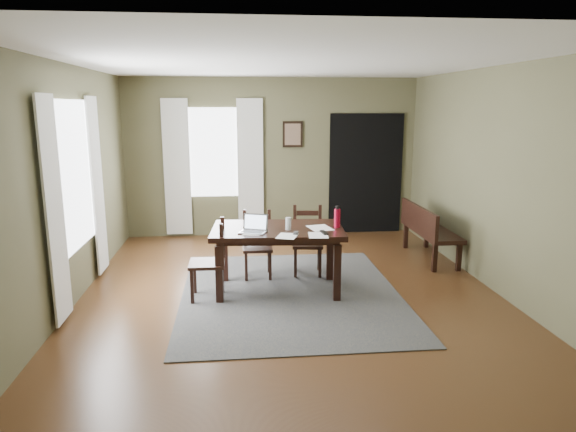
{
  "coord_description": "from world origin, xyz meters",
  "views": [
    {
      "loc": [
        -0.62,
        -5.84,
        2.24
      ],
      "look_at": [
        0.0,
        0.3,
        0.9
      ],
      "focal_mm": 32.0,
      "sensor_mm": 36.0,
      "label": 1
    }
  ],
  "objects": [
    {
      "name": "paper_b",
      "position": [
        0.28,
        -0.28,
        0.8
      ],
      "size": [
        0.24,
        0.3,
        0.0
      ],
      "primitive_type": "cube",
      "rotation": [
        0.0,
        0.0,
        -0.09
      ],
      "color": "white",
      "rests_on": "dining_table"
    },
    {
      "name": "tv_remote",
      "position": [
        0.36,
        -0.2,
        0.8
      ],
      "size": [
        0.07,
        0.19,
        0.02
      ],
      "primitive_type": "cube",
      "rotation": [
        0.0,
        0.0,
        0.11
      ],
      "color": "black",
      "rests_on": "dining_table"
    },
    {
      "name": "curtain_left_far",
      "position": [
        -2.44,
        1.02,
        1.2
      ],
      "size": [
        0.03,
        0.48,
        2.3
      ],
      "color": "silver",
      "rests_on": "ground"
    },
    {
      "name": "doorway_back",
      "position": [
        1.65,
        2.97,
        1.05
      ],
      "size": [
        1.3,
        0.03,
        2.1
      ],
      "color": "black",
      "rests_on": "ground"
    },
    {
      "name": "chair_end",
      "position": [
        -0.93,
        -0.05,
        0.46
      ],
      "size": [
        0.42,
        0.41,
        0.93
      ],
      "rotation": [
        0.0,
        0.0,
        -1.59
      ],
      "color": "black",
      "rests_on": "rug"
    },
    {
      "name": "paper_a",
      "position": [
        -0.45,
        -0.09,
        0.8
      ],
      "size": [
        0.26,
        0.31,
        0.0
      ],
      "primitive_type": "cube",
      "rotation": [
        0.0,
        0.0,
        -0.24
      ],
      "color": "white",
      "rests_on": "dining_table"
    },
    {
      "name": "window_back",
      "position": [
        -1.0,
        2.97,
        1.45
      ],
      "size": [
        1.0,
        0.01,
        1.5
      ],
      "color": "white",
      "rests_on": "ground"
    },
    {
      "name": "drinking_glass",
      "position": [
        -0.02,
        0.02,
        0.87
      ],
      "size": [
        0.08,
        0.08,
        0.15
      ],
      "primitive_type": "cylinder",
      "rotation": [
        0.0,
        0.0,
        -0.2
      ],
      "color": "silver",
      "rests_on": "dining_table"
    },
    {
      "name": "curtain_back_left",
      "position": [
        -1.62,
        2.94,
        1.2
      ],
      "size": [
        0.44,
        0.03,
        2.3
      ],
      "color": "silver",
      "rests_on": "ground"
    },
    {
      "name": "rug",
      "position": [
        0.0,
        0.0,
        0.01
      ],
      "size": [
        2.6,
        3.2,
        0.01
      ],
      "color": "#3C3C3C",
      "rests_on": "ground"
    },
    {
      "name": "paper_e",
      "position": [
        -0.07,
        -0.29,
        0.8
      ],
      "size": [
        0.29,
        0.33,
        0.0
      ],
      "primitive_type": "cube",
      "rotation": [
        0.0,
        0.0,
        -0.33
      ],
      "color": "white",
      "rests_on": "dining_table"
    },
    {
      "name": "water_bottle",
      "position": [
        0.57,
        0.08,
        0.92
      ],
      "size": [
        0.1,
        0.1,
        0.26
      ],
      "rotation": [
        0.0,
        0.0,
        -0.44
      ],
      "color": "#AD0D2C",
      "rests_on": "dining_table"
    },
    {
      "name": "room_shell",
      "position": [
        0.0,
        0.0,
        1.8
      ],
      "size": [
        5.02,
        6.02,
        2.71
      ],
      "color": "brown",
      "rests_on": "ground"
    },
    {
      "name": "paper_d",
      "position": [
        0.36,
        0.06,
        0.8
      ],
      "size": [
        0.31,
        0.37,
        0.0
      ],
      "primitive_type": "cube",
      "rotation": [
        0.0,
        0.0,
        0.22
      ],
      "color": "white",
      "rests_on": "dining_table"
    },
    {
      "name": "laptop",
      "position": [
        -0.43,
        -0.04,
        0.85
      ],
      "size": [
        0.36,
        0.32,
        0.2
      ],
      "rotation": [
        0.0,
        0.0,
        -0.36
      ],
      "color": "#B7B7BC",
      "rests_on": "dining_table"
    },
    {
      "name": "bench",
      "position": [
        2.15,
        1.25,
        0.48
      ],
      "size": [
        0.46,
        1.42,
        0.8
      ],
      "rotation": [
        0.0,
        0.0,
        1.57
      ],
      "color": "black",
      "rests_on": "ground"
    },
    {
      "name": "chair_back_left",
      "position": [
        -0.36,
        0.7,
        0.43
      ],
      "size": [
        0.39,
        0.39,
        0.87
      ],
      "rotation": [
        0.0,
        0.0,
        -0.01
      ],
      "color": "black",
      "rests_on": "rug"
    },
    {
      "name": "framed_picture",
      "position": [
        0.35,
        2.97,
        1.75
      ],
      "size": [
        0.34,
        0.03,
        0.44
      ],
      "color": "black",
      "rests_on": "ground"
    },
    {
      "name": "computer_mouse",
      "position": [
        0.04,
        -0.2,
        0.81
      ],
      "size": [
        0.07,
        0.1,
        0.03
      ],
      "primitive_type": "cube",
      "rotation": [
        0.0,
        0.0,
        -0.21
      ],
      "color": "#3F3F42",
      "rests_on": "dining_table"
    },
    {
      "name": "curtain_left_near",
      "position": [
        -2.44,
        -0.62,
        1.2
      ],
      "size": [
        0.03,
        0.48,
        2.3
      ],
      "color": "silver",
      "rests_on": "ground"
    },
    {
      "name": "chair_back_right",
      "position": [
        0.31,
        0.76,
        0.45
      ],
      "size": [
        0.44,
        0.44,
        0.91
      ],
      "rotation": [
        0.0,
        0.0,
        -0.11
      ],
      "color": "black",
      "rests_on": "rug"
    },
    {
      "name": "window_left",
      "position": [
        -2.47,
        0.2,
        1.45
      ],
      "size": [
        0.01,
        1.3,
        1.7
      ],
      "color": "white",
      "rests_on": "ground"
    },
    {
      "name": "dining_table",
      "position": [
        -0.14,
        0.13,
        0.7
      ],
      "size": [
        1.62,
        1.04,
        0.78
      ],
      "rotation": [
        0.0,
        0.0,
        -0.06
      ],
      "color": "black",
      "rests_on": "rug"
    },
    {
      "name": "curtain_back_right",
      "position": [
        -0.38,
        2.94,
        1.2
      ],
      "size": [
        0.44,
        0.03,
        2.3
      ],
      "color": "silver",
      "rests_on": "ground"
    },
    {
      "name": "ground",
      "position": [
        0.0,
        0.0,
        -0.01
      ],
      "size": [
        5.0,
        6.0,
        0.01
      ],
      "color": "#492C16"
    }
  ]
}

